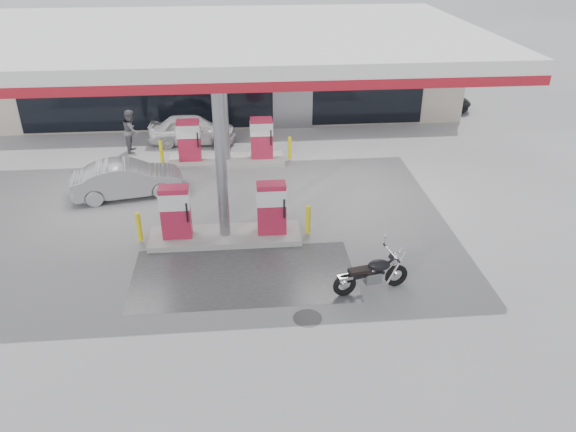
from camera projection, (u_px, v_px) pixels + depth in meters
The scene contains 13 objects.
ground at pixel (225, 276), 15.14m from camera, with size 90.00×90.00×0.00m, color gray.
wet_patch at pixel (244, 275), 15.18m from camera, with size 6.00×3.00×0.00m, color #4C4C4F.
drain_cover at pixel (308, 318), 13.54m from camera, with size 0.70×0.70×0.01m, color #38383A.
store_building at pixel (226, 65), 28.22m from camera, with size 22.00×8.22×4.00m.
canopy at pixel (217, 40), 17.06m from camera, with size 16.00×10.02×5.51m.
pump_island_near at pixel (224, 218), 16.56m from camera, with size 5.14×1.30×1.78m.
pump_island_far at pixel (226, 146), 21.84m from camera, with size 5.14×1.30×1.78m.
parked_motorcycle at pixel (372, 275), 14.35m from camera, with size 2.06×0.79×1.07m.
sedan_white at pixel (192, 129), 23.82m from camera, with size 1.46×3.64×1.24m, color silver.
attendant at pixel (131, 131), 22.89m from camera, with size 0.85×0.66×1.75m, color #58585D.
hatchback_silver at pixel (127, 179), 19.27m from camera, with size 1.30×3.73×1.23m, color #989B9F.
parked_car_left at pixel (68, 108), 26.57m from camera, with size 1.69×4.15×1.20m, color #131E41.
parked_car_right at pixel (428, 99), 27.98m from camera, with size 1.93×4.18×1.16m, color black.
Camera 1 is at (0.56, -12.71, 8.53)m, focal length 35.00 mm.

